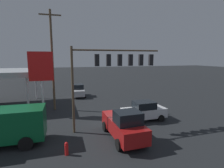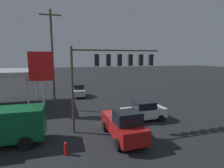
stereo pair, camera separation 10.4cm
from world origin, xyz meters
The scene contains 8 objects.
ground_plane centered at (0.00, 0.00, 0.00)m, with size 200.00×200.00×0.00m, color black.
traffic_signal_assembly centered at (0.80, 0.84, 5.58)m, with size 7.79×0.43×7.17m.
utility_pole centered at (5.93, -6.47, 6.10)m, with size 2.40×0.26×11.62m.
price_sign centered at (7.03, -4.60, 5.02)m, with size 2.48×0.27×6.89m.
sedan_waiting centered at (-2.77, -0.10, 0.95)m, with size 4.45×2.17×1.93m.
pickup_parked centered at (0.57, 3.12, 1.11)m, with size 2.40×5.26×2.40m.
hatchback_crossing centered at (2.38, -12.88, 0.95)m, with size 2.12×3.88×1.97m.
fire_hydrant centered at (4.95, 4.26, 0.44)m, with size 0.24×0.24×0.88m.
Camera 1 is at (5.13, 15.19, 6.28)m, focal length 28.00 mm.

